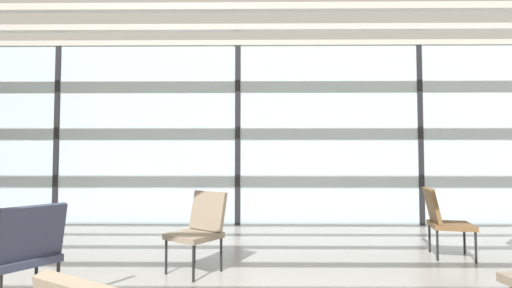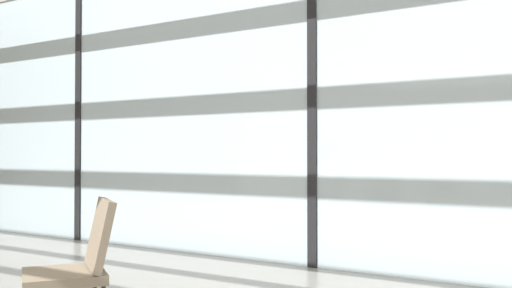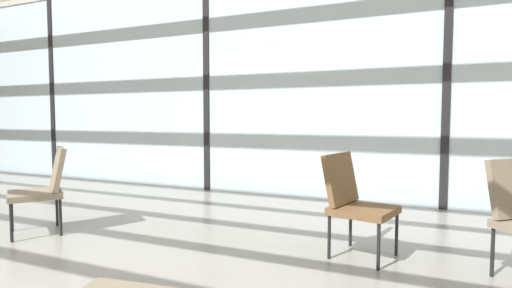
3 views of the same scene
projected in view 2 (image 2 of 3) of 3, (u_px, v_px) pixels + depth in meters
glass_curtain_wall at (314, 98)px, 5.84m from camera, size 14.00×0.08×3.46m
window_mullion_0 at (81, 112)px, 7.68m from camera, size 0.10×0.12×3.46m
window_mullion_1 at (314, 98)px, 5.84m from camera, size 0.10×0.12×3.46m
parked_airplane at (330, 99)px, 10.39m from camera, size 10.99×4.33×4.33m
lounge_chair_2 at (79, 260)px, 3.54m from camera, size 0.70×0.71×0.87m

